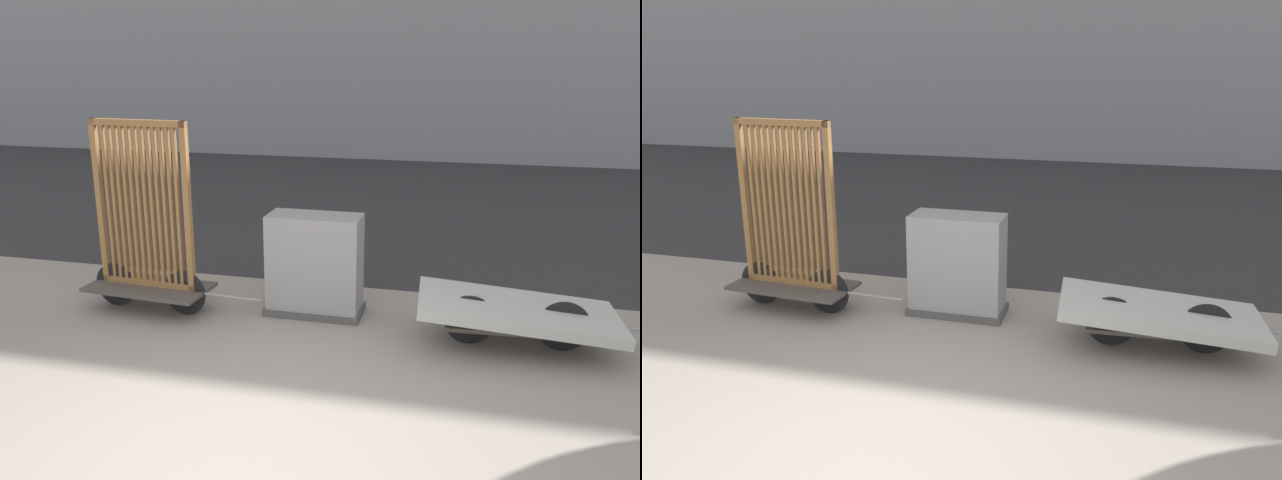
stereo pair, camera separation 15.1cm
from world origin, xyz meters
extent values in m
plane|color=gray|center=(0.00, 0.00, 0.00)|extent=(60.00, 60.00, 0.00)
cube|color=#2D2D30|center=(0.00, 9.30, 0.00)|extent=(56.00, 10.63, 0.01)
cube|color=#4C4742|center=(-2.05, 2.66, 0.28)|extent=(1.46, 0.79, 0.04)
cylinder|color=black|center=(-1.59, 2.63, 0.26)|extent=(0.52, 0.07, 0.52)
cylinder|color=black|center=(-2.51, 2.69, 0.26)|extent=(0.52, 0.07, 0.52)
cylinder|color=gray|center=(-0.99, 2.59, 0.28)|extent=(0.70, 0.08, 0.03)
cube|color=olive|center=(-2.05, 2.66, 0.33)|extent=(1.20, 0.15, 0.07)
cube|color=olive|center=(-2.05, 2.66, 2.17)|extent=(1.20, 0.15, 0.07)
cube|color=olive|center=(-2.61, 2.70, 1.25)|extent=(0.07, 0.07, 1.91)
cube|color=olive|center=(-1.49, 2.62, 1.25)|extent=(0.07, 0.07, 1.91)
cube|color=olive|center=(-2.50, 2.69, 1.25)|extent=(0.04, 0.05, 1.84)
cube|color=olive|center=(-2.42, 2.69, 1.25)|extent=(0.04, 0.05, 1.84)
cube|color=olive|center=(-2.33, 2.68, 1.25)|extent=(0.04, 0.05, 1.84)
cube|color=olive|center=(-2.25, 2.67, 1.25)|extent=(0.04, 0.05, 1.84)
cube|color=olive|center=(-2.17, 2.67, 1.25)|extent=(0.04, 0.05, 1.84)
cube|color=olive|center=(-2.09, 2.66, 1.25)|extent=(0.04, 0.05, 1.84)
cube|color=olive|center=(-2.01, 2.66, 1.25)|extent=(0.04, 0.05, 1.84)
cube|color=olive|center=(-1.93, 2.65, 1.25)|extent=(0.04, 0.05, 1.84)
cube|color=olive|center=(-1.85, 2.65, 1.25)|extent=(0.04, 0.05, 1.84)
cube|color=olive|center=(-1.76, 2.64, 1.25)|extent=(0.04, 0.05, 1.84)
cube|color=olive|center=(-1.68, 2.64, 1.25)|extent=(0.04, 0.05, 1.84)
cube|color=olive|center=(-1.60, 2.63, 1.25)|extent=(0.04, 0.05, 1.84)
cube|color=#4C4742|center=(2.05, 2.66, 0.28)|extent=(1.46, 0.78, 0.04)
cylinder|color=black|center=(2.51, 2.69, 0.26)|extent=(0.52, 0.07, 0.52)
cylinder|color=black|center=(1.59, 2.63, 0.26)|extent=(0.52, 0.07, 0.52)
cylinder|color=gray|center=(3.11, 2.73, 0.28)|extent=(0.70, 0.07, 0.03)
cube|color=#B2B7AD|center=(2.05, 2.66, 0.39)|extent=(2.04, 1.10, 0.27)
cube|color=#4C4C4C|center=(-0.15, 3.03, 0.04)|extent=(1.11, 0.54, 0.08)
cube|color=gray|center=(-0.15, 3.03, 0.58)|extent=(1.05, 0.48, 1.17)
camera|label=1|loc=(1.53, -3.48, 2.83)|focal=35.00mm
camera|label=2|loc=(1.68, -3.44, 2.83)|focal=35.00mm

